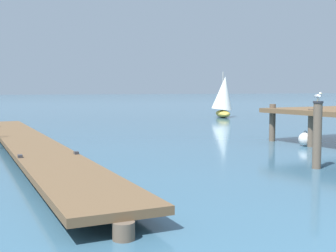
{
  "coord_description": "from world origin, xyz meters",
  "views": [
    {
      "loc": [
        -6.38,
        -3.12,
        2.38
      ],
      "look_at": [
        -2.12,
        7.93,
        1.4
      ],
      "focal_mm": 47.59,
      "sensor_mm": 36.0,
      "label": 1
    }
  ],
  "objects_px": {
    "mooring_piling": "(317,134)",
    "distant_sailboat": "(223,97)",
    "perched_seagull": "(318,96)",
    "mooring_buoy": "(305,139)"
  },
  "relations": [
    {
      "from": "perched_seagull",
      "to": "distant_sailboat",
      "type": "distance_m",
      "value": 24.36
    },
    {
      "from": "perched_seagull",
      "to": "mooring_buoy",
      "type": "relative_size",
      "value": 0.59
    },
    {
      "from": "perched_seagull",
      "to": "mooring_buoy",
      "type": "height_order",
      "value": "perched_seagull"
    },
    {
      "from": "mooring_piling",
      "to": "distant_sailboat",
      "type": "bearing_deg",
      "value": 68.45
    },
    {
      "from": "perched_seagull",
      "to": "distant_sailboat",
      "type": "xyz_separation_m",
      "value": [
        8.95,
        22.65,
        -0.49
      ]
    },
    {
      "from": "mooring_piling",
      "to": "perched_seagull",
      "type": "relative_size",
      "value": 5.35
    },
    {
      "from": "distant_sailboat",
      "to": "perched_seagull",
      "type": "bearing_deg",
      "value": -111.56
    },
    {
      "from": "mooring_piling",
      "to": "perched_seagull",
      "type": "height_order",
      "value": "perched_seagull"
    },
    {
      "from": "mooring_buoy",
      "to": "distant_sailboat",
      "type": "xyz_separation_m",
      "value": [
        5.81,
        18.13,
        1.4
      ]
    },
    {
      "from": "mooring_buoy",
      "to": "distant_sailboat",
      "type": "distance_m",
      "value": 19.09
    }
  ]
}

